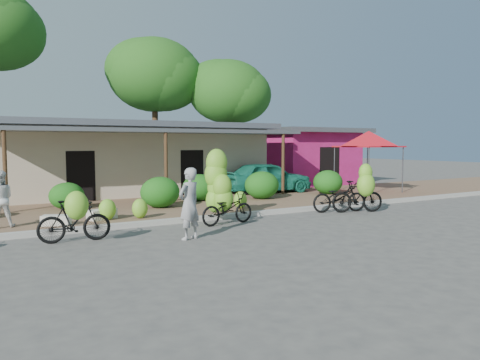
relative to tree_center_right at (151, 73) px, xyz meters
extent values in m
plane|color=#4C4946|center=(-3.31, -16.61, -6.66)|extent=(100.00, 100.00, 0.00)
cube|color=brown|center=(-3.31, -11.61, -6.60)|extent=(60.00, 6.00, 0.12)
cube|color=#A8A399|center=(-3.31, -14.61, -6.58)|extent=(60.00, 0.25, 0.15)
cube|color=#C5B495|center=(-3.31, -5.61, -5.11)|extent=(12.00, 6.00, 3.10)
cube|color=slate|center=(-3.31, -5.61, -3.43)|extent=(13.00, 7.00, 0.25)
cube|color=black|center=(-3.31, -8.56, -5.56)|extent=(1.40, 0.12, 2.20)
cube|color=slate|center=(-3.31, -9.61, -3.76)|extent=(13.00, 2.00, 0.15)
cylinder|color=#513A20|center=(-8.91, -10.51, -5.23)|extent=(0.14, 0.14, 2.85)
cylinder|color=#513A20|center=(-3.31, -10.51, -5.23)|extent=(0.14, 0.14, 2.85)
cylinder|color=#513A20|center=(2.29, -10.51, -5.23)|extent=(0.14, 0.14, 2.85)
cube|color=#C11D70|center=(7.19, -5.61, -5.16)|extent=(5.00, 5.00, 3.00)
cube|color=slate|center=(7.19, -5.61, -3.53)|extent=(6.00, 6.00, 0.25)
cube|color=black|center=(7.19, -8.06, -5.56)|extent=(1.40, 0.12, 2.20)
cylinder|color=#513A20|center=(0.19, -0.11, -3.19)|extent=(0.36, 0.36, 6.94)
ellipsoid|color=#124813|center=(0.19, -0.11, -0.10)|extent=(5.59, 5.59, 4.47)
ellipsoid|color=#124813|center=(-0.31, 0.19, 0.20)|extent=(4.75, 4.75, 3.80)
cylinder|color=#513A20|center=(4.19, -2.11, -3.70)|extent=(0.36, 0.36, 5.91)
ellipsoid|color=#124813|center=(4.19, -2.11, -1.07)|extent=(4.86, 4.86, 3.89)
ellipsoid|color=#124813|center=(3.69, -1.81, -0.77)|extent=(4.13, 4.13, 3.31)
ellipsoid|color=#145914|center=(-7.04, -10.65, -6.07)|extent=(1.19, 1.07, 0.93)
ellipsoid|color=#145914|center=(-4.12, -11.93, -5.99)|extent=(1.41, 1.27, 1.10)
ellipsoid|color=#145914|center=(-2.04, -10.82, -6.01)|extent=(1.35, 1.22, 1.06)
ellipsoid|color=#145914|center=(0.44, -11.57, -5.97)|extent=(1.45, 1.31, 1.13)
ellipsoid|color=#145914|center=(4.03, -11.55, -6.00)|extent=(1.37, 1.24, 1.07)
cylinder|color=#59595E|center=(5.21, -12.87, -5.49)|extent=(0.05, 0.05, 2.10)
cylinder|color=#59595E|center=(7.41, -12.87, -5.49)|extent=(0.05, 0.05, 2.10)
cylinder|color=#59595E|center=(5.21, -10.67, -5.49)|extent=(0.05, 0.05, 2.10)
cylinder|color=#59595E|center=(7.41, -10.67, -5.49)|extent=(0.05, 0.05, 2.10)
cube|color=red|center=(6.31, -11.77, -4.41)|extent=(2.40, 2.40, 0.06)
cone|color=red|center=(6.31, -11.77, -4.03)|extent=(3.50, 3.50, 0.70)
imported|color=black|center=(-7.84, -15.84, -6.14)|extent=(1.75, 0.66, 1.03)
ellipsoid|color=#81C431|center=(-7.91, -16.48, -5.68)|extent=(0.53, 0.45, 0.67)
imported|color=black|center=(-3.43, -15.58, -6.19)|extent=(1.84, 0.81, 0.93)
ellipsoid|color=#81C431|center=(-3.54, -15.04, -5.98)|extent=(0.61, 0.52, 0.77)
ellipsoid|color=#81C431|center=(-3.44, -15.02, -5.60)|extent=(0.68, 0.58, 0.85)
ellipsoid|color=#81C431|center=(-3.52, -15.03, -5.21)|extent=(0.71, 0.60, 0.89)
ellipsoid|color=#81C431|center=(-3.49, -15.03, -4.84)|extent=(0.67, 0.57, 0.83)
ellipsoid|color=#81C431|center=(-3.46, -15.38, -5.93)|extent=(0.61, 0.52, 0.76)
ellipsoid|color=#81C431|center=(-3.49, -15.38, -5.54)|extent=(0.59, 0.50, 0.73)
imported|color=black|center=(1.63, -15.78, -6.10)|extent=(1.91, 1.14, 1.11)
ellipsoid|color=#81C431|center=(1.40, -16.39, -5.64)|extent=(0.64, 0.54, 0.79)
ellipsoid|color=#81C431|center=(1.42, -16.34, -5.24)|extent=(0.49, 0.42, 0.61)
imported|color=black|center=(1.15, -15.40, -6.14)|extent=(2.10, 1.20, 1.04)
ellipsoid|color=#81C431|center=(-6.46, -13.67, -6.22)|extent=(0.50, 0.43, 0.63)
ellipsoid|color=#81C431|center=(-5.52, -13.87, -6.24)|extent=(0.48, 0.41, 0.60)
ellipsoid|color=#81C431|center=(-1.79, -13.59, -6.24)|extent=(0.48, 0.41, 0.60)
cube|color=beige|center=(-6.56, -13.46, -6.39)|extent=(0.94, 0.70, 0.30)
cube|color=beige|center=(-7.93, -13.85, -6.40)|extent=(0.84, 0.67, 0.28)
imported|color=gray|center=(-5.31, -16.98, -5.76)|extent=(0.77, 0.64, 1.80)
imported|color=#1A785F|center=(2.04, -9.61, -5.82)|extent=(4.30, 1.99, 1.43)
camera|label=1|loc=(-10.15, -27.52, -4.27)|focal=35.00mm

